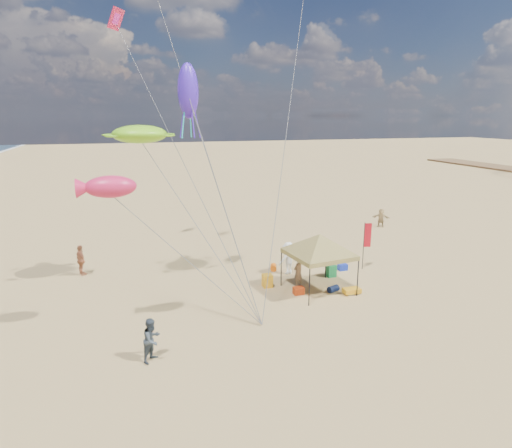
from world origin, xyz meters
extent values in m
plane|color=tan|center=(0.00, 0.00, 0.00)|extent=(280.00, 280.00, 0.00)
cylinder|color=black|center=(1.94, 4.64, 0.96)|extent=(0.06, 0.06, 1.92)
cylinder|color=black|center=(4.80, 5.02, 0.96)|extent=(0.06, 0.06, 1.92)
cylinder|color=black|center=(2.32, 1.79, 0.96)|extent=(0.06, 0.06, 1.92)
cylinder|color=black|center=(5.17, 2.17, 0.96)|extent=(0.06, 0.06, 1.92)
cube|color=olive|center=(3.56, 3.41, 2.03)|extent=(3.33, 3.33, 0.23)
pyramid|color=olive|center=(3.56, 3.41, 3.11)|extent=(5.77, 5.77, 0.96)
cylinder|color=black|center=(7.56, 5.67, 1.45)|extent=(0.04, 0.04, 2.90)
cube|color=red|center=(7.77, 5.62, 2.12)|extent=(0.42, 0.12, 1.45)
cube|color=#BE380F|center=(2.40, 3.27, 0.19)|extent=(0.54, 0.38, 0.38)
cube|color=#152CAF|center=(6.33, 5.85, 0.19)|extent=(0.54, 0.38, 0.38)
cylinder|color=#0E193E|center=(4.24, 2.97, 0.18)|extent=(0.69, 0.54, 0.36)
cylinder|color=orange|center=(2.36, 7.06, 0.18)|extent=(0.54, 0.69, 0.36)
cube|color=green|center=(5.18, 5.12, 0.35)|extent=(0.50, 0.50, 0.70)
cube|color=#FFB01C|center=(1.17, 4.70, 0.35)|extent=(0.50, 0.50, 0.70)
cube|color=gray|center=(4.94, 2.39, 0.14)|extent=(0.34, 0.30, 0.28)
cube|color=gold|center=(5.04, 2.45, 0.20)|extent=(0.90, 0.50, 0.24)
imported|color=#A4815E|center=(2.79, 4.30, 0.82)|extent=(0.70, 0.60, 1.63)
imported|color=#39444D|center=(-5.30, -0.92, 0.85)|extent=(1.04, 1.05, 1.70)
imported|color=white|center=(2.98, 6.25, 0.96)|extent=(1.38, 1.02, 1.91)
imported|color=#B76D46|center=(-8.54, 9.61, 0.90)|extent=(0.84, 1.15, 1.81)
imported|color=tan|center=(14.41, 14.33, 0.79)|extent=(1.44, 1.25, 1.57)
ellipsoid|color=#7CD41C|center=(-4.93, 6.81, 8.11)|extent=(3.12, 2.69, 0.92)
ellipsoid|color=#DA2353|center=(-6.39, 1.51, 6.32)|extent=(2.15, 1.43, 0.88)
ellipsoid|color=#4923D8|center=(-2.51, 6.24, 10.19)|extent=(1.30, 1.30, 2.68)
cube|color=#DE1B48|center=(-5.60, 12.90, 14.57)|extent=(1.12, 1.37, 1.16)
camera|label=1|loc=(-5.97, -16.19, 9.00)|focal=30.55mm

